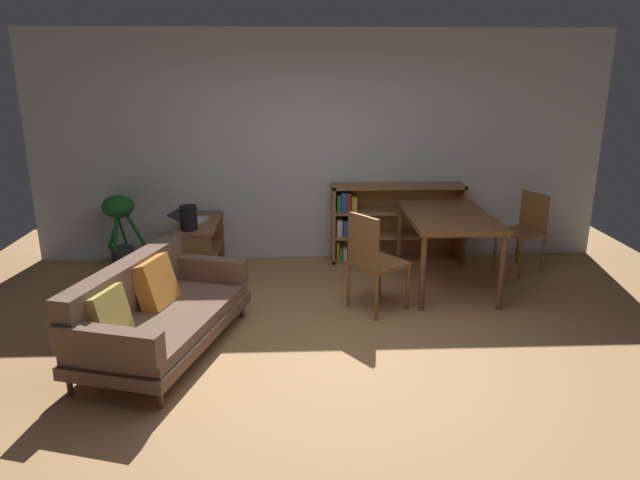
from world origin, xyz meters
name	(u,v)px	position (x,y,z in m)	size (l,w,h in m)	color
ground_plane	(333,359)	(0.00, 0.00, 0.00)	(8.16, 8.16, 0.00)	#A87A4C
back_wall_panel	(319,148)	(0.00, 2.70, 1.35)	(6.80, 0.10, 2.70)	silver
fabric_couch	(154,310)	(-1.47, 0.22, 0.36)	(1.30, 1.90, 0.75)	#56351E
media_console	(200,250)	(-1.37, 2.04, 0.30)	(0.41, 1.09, 0.61)	brown
open_laptop	(190,219)	(-1.48, 2.14, 0.64)	(0.44, 0.39, 0.10)	silver
desk_speaker	(189,218)	(-1.42, 1.77, 0.74)	(0.18, 0.18, 0.26)	black
potted_floor_plant	(120,224)	(-2.31, 2.33, 0.53)	(0.46, 0.37, 0.87)	#333338
dining_table	(448,221)	(1.30, 1.58, 0.72)	(0.87, 1.38, 0.80)	brown
dining_chair_near	(373,258)	(0.43, 0.97, 0.54)	(0.62, 0.62, 0.97)	brown
dining_chair_far	(526,227)	(2.35, 2.08, 0.51)	(0.54, 0.55, 0.90)	brown
bookshelf	(390,221)	(0.85, 2.53, 0.48)	(1.58, 0.31, 0.94)	olive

